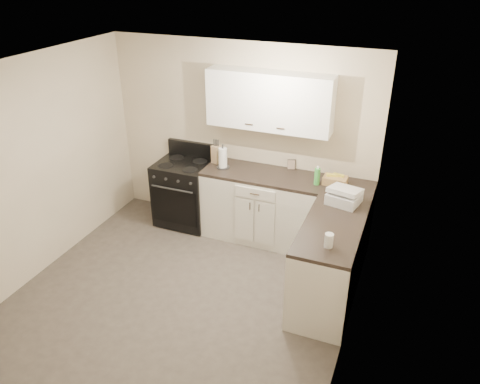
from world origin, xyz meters
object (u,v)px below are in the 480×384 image
at_px(paper_towel, 223,158).
at_px(countertop_grill, 344,198).
at_px(stove, 185,193).
at_px(knife_block, 216,154).
at_px(wicker_basket, 335,180).

bearing_deg(paper_towel, countertop_grill, -13.23).
distance_m(paper_towel, countertop_grill, 1.68).
xyz_separation_m(stove, countertop_grill, (2.22, -0.38, 0.54)).
bearing_deg(knife_block, countertop_grill, 3.02).
xyz_separation_m(paper_towel, countertop_grill, (1.64, -0.39, -0.07)).
bearing_deg(countertop_grill, paper_towel, 178.80).
bearing_deg(paper_towel, wicker_basket, 2.18).
height_order(stove, knife_block, knife_block).
xyz_separation_m(wicker_basket, countertop_grill, (0.19, -0.44, 0.01)).
distance_m(knife_block, wicker_basket, 1.60).
relative_size(stove, paper_towel, 3.32).
xyz_separation_m(knife_block, wicker_basket, (1.59, -0.06, -0.07)).
bearing_deg(countertop_grill, knife_block, 176.43).
relative_size(knife_block, countertop_grill, 0.71).
height_order(knife_block, wicker_basket, knife_block).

